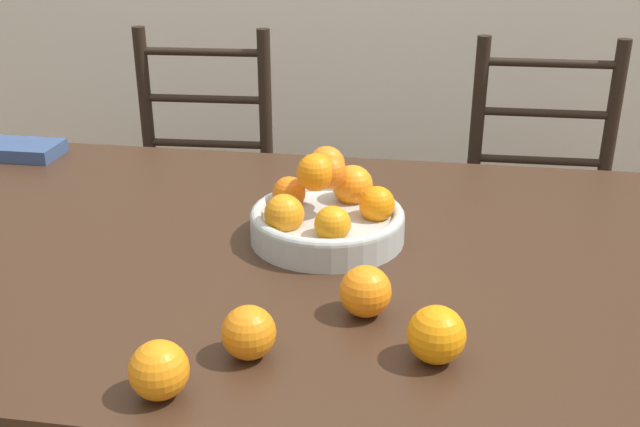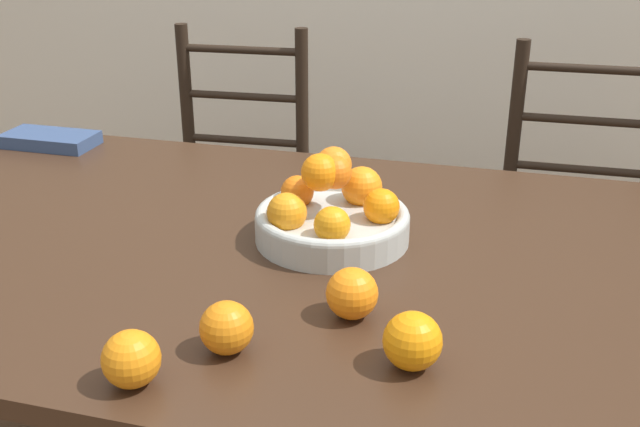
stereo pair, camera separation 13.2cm
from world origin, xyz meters
The scene contains 9 objects.
dining_table centered at (0.00, 0.00, 0.67)m, with size 1.77×1.08×0.75m.
fruit_bowl centered at (0.15, 0.06, 0.81)m, with size 0.29×0.29×0.18m.
orange_loose_0 centered at (0.36, -0.32, 0.79)m, with size 0.08×0.08×0.08m.
orange_loose_1 centered at (0.25, -0.21, 0.79)m, with size 0.08×0.08×0.08m.
orange_loose_2 centered at (0.01, -0.46, 0.79)m, with size 0.08×0.08×0.08m.
orange_loose_3 centered at (0.10, -0.35, 0.79)m, with size 0.08×0.08×0.08m.
chair_left centered at (-0.36, 0.81, 0.48)m, with size 0.44×0.42×0.99m.
chair_right centered at (0.66, 0.81, 0.48)m, with size 0.43×0.41×0.99m.
book_stack centered at (-0.71, 0.42, 0.77)m, with size 0.24×0.12×0.03m.
Camera 1 is at (0.34, -1.23, 1.37)m, focal length 42.00 mm.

